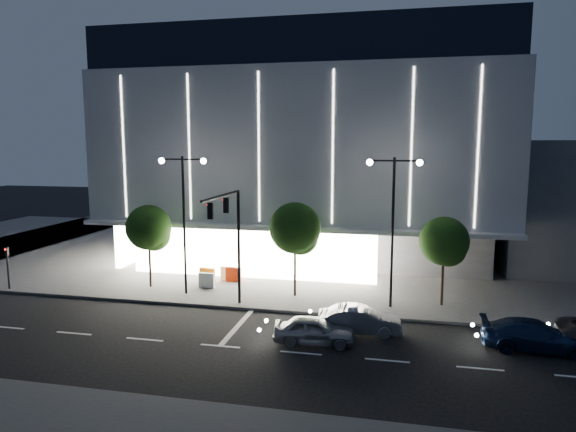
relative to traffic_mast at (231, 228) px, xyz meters
The scene contains 17 objects.
ground 6.12m from the traffic_mast, 106.66° to the right, with size 160.00×160.00×0.00m, color black.
sidewalk_museum 21.62m from the traffic_mast, 79.04° to the left, with size 70.00×40.00×0.15m, color #474747.
museum 19.54m from the traffic_mast, 84.04° to the left, with size 30.00×25.80×18.00m.
traffic_mast is the anchor object (origin of this frame).
street_lamp_west 4.89m from the traffic_mast, 146.35° to the left, with size 3.16×0.36×9.00m.
street_lamp_east 9.43m from the traffic_mast, 16.48° to the left, with size 3.16×0.36×9.00m.
ped_signal_far 16.35m from the traffic_mast, behind, with size 0.22×0.24×3.00m.
tree_left 7.95m from the traffic_mast, 152.16° to the left, with size 3.02×3.02×5.72m.
tree_mid 4.82m from the traffic_mast, 50.58° to the left, with size 3.25×3.25×6.15m.
tree_right 12.63m from the traffic_mast, 17.02° to the left, with size 2.91×2.91×5.51m.
car_lead 7.81m from the traffic_mast, 33.23° to the right, with size 1.61×4.01×1.37m, color #979A9E.
car_second 8.82m from the traffic_mast, 12.77° to the right, with size 1.50×4.30×1.42m, color #9A9BA1.
car_third 16.56m from the traffic_mast, ahead, with size 2.01×4.94×1.43m, color #112143.
barrier_a 7.95m from the traffic_mast, 123.36° to the left, with size 1.10×0.25×1.00m, color orange.
barrier_b 7.96m from the traffic_mast, 110.62° to the left, with size 1.10×0.25×1.00m, color silver.
barrier_c 7.74m from the traffic_mast, 107.38° to the left, with size 1.10×0.25×1.00m, color red.
barrier_d 6.87m from the traffic_mast, 126.95° to the left, with size 1.10×0.25×1.00m, color silver.
Camera 1 is at (10.26, -24.09, 9.77)m, focal length 32.00 mm.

